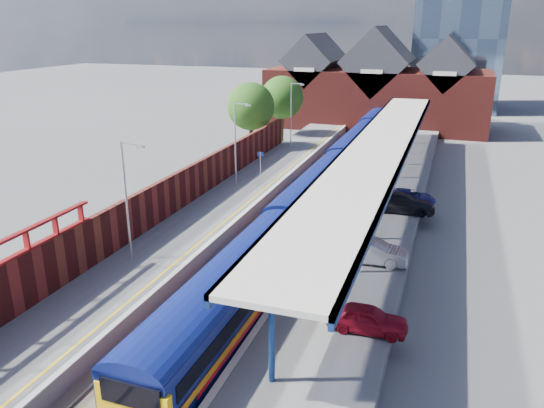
{
  "coord_description": "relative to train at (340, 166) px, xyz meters",
  "views": [
    {
      "loc": [
        10.6,
        -18.29,
        14.16
      ],
      "look_at": [
        -0.35,
        13.59,
        2.6
      ],
      "focal_mm": 35.0,
      "sensor_mm": 36.0,
      "label": 1
    }
  ],
  "objects": [
    {
      "name": "lamp_post_c",
      "position": [
        -7.86,
        -4.67,
        2.87
      ],
      "size": [
        1.48,
        0.18,
        7.0
      ],
      "color": "#A5A8AA",
      "rests_on": "left_platform"
    },
    {
      "name": "parked_car_silver",
      "position": [
        5.42,
        -16.64,
        -0.42
      ],
      "size": [
        4.31,
        1.62,
        1.4
      ],
      "primitive_type": "imported",
      "rotation": [
        0.0,
        0.0,
        1.6
      ],
      "color": "silver",
      "rests_on": "right_platform"
    },
    {
      "name": "lamp_post_b",
      "position": [
        -7.86,
        -20.67,
        2.87
      ],
      "size": [
        1.48,
        0.18,
        7.0
      ],
      "color": "#A5A8AA",
      "rests_on": "left_platform"
    },
    {
      "name": "ballast_bed",
      "position": [
        -1.49,
        -6.67,
        -2.09
      ],
      "size": [
        6.0,
        76.0,
        0.06
      ],
      "primitive_type": "cube",
      "color": "#473D33",
      "rests_on": "ground"
    },
    {
      "name": "brick_wall",
      "position": [
        -9.59,
        -13.13,
        0.33
      ],
      "size": [
        0.35,
        50.0,
        3.86
      ],
      "color": "maroon",
      "rests_on": "left_platform"
    },
    {
      "name": "coping_right",
      "position": [
        1.66,
        -6.67,
        -1.1
      ],
      "size": [
        0.3,
        76.0,
        0.05
      ],
      "primitive_type": "cube",
      "color": "silver",
      "rests_on": "right_platform"
    },
    {
      "name": "right_platform",
      "position": [
        4.51,
        -6.67,
        -1.62
      ],
      "size": [
        6.0,
        76.0,
        1.0
      ],
      "primitive_type": "cube",
      "color": "#565659",
      "rests_on": "ground"
    },
    {
      "name": "lamp_post_d",
      "position": [
        -7.86,
        11.33,
        2.87
      ],
      "size": [
        1.48,
        0.18,
        7.0
      ],
      "color": "#A5A8AA",
      "rests_on": "left_platform"
    },
    {
      "name": "parked_car_red",
      "position": [
        6.41,
        -23.93,
        -0.51
      ],
      "size": [
        3.62,
        1.49,
        1.23
      ],
      "primitive_type": "imported",
      "rotation": [
        0.0,
        0.0,
        1.58
      ],
      "color": "maroon",
      "rests_on": "right_platform"
    },
    {
      "name": "rails",
      "position": [
        -1.49,
        -6.67,
        -2.0
      ],
      "size": [
        4.51,
        76.0,
        0.14
      ],
      "color": "slate",
      "rests_on": "ground"
    },
    {
      "name": "tree_near",
      "position": [
        -11.84,
        9.24,
        3.23
      ],
      "size": [
        5.2,
        5.2,
        8.1
      ],
      "color": "#382314",
      "rests_on": "ground"
    },
    {
      "name": "parked_car_blue",
      "position": [
        6.45,
        -5.32,
        -0.55
      ],
      "size": [
        4.16,
        1.99,
        1.15
      ],
      "primitive_type": "imported",
      "rotation": [
        0.0,
        0.0,
        1.59
      ],
      "color": "navy",
      "rests_on": "right_platform"
    },
    {
      "name": "tree_far",
      "position": [
        -10.84,
        17.24,
        3.23
      ],
      "size": [
        5.2,
        5.2,
        8.1
      ],
      "color": "#382314",
      "rests_on": "ground"
    },
    {
      "name": "canopy",
      "position": [
        3.99,
        -4.72,
        3.13
      ],
      "size": [
        4.5,
        52.0,
        4.48
      ],
      "color": "navy",
      "rests_on": "right_platform"
    },
    {
      "name": "platform_sign",
      "position": [
        -6.49,
        -2.67,
        0.57
      ],
      "size": [
        0.55,
        0.08,
        2.5
      ],
      "color": "#A5A8AA",
      "rests_on": "left_platform"
    },
    {
      "name": "parked_car_dark",
      "position": [
        6.17,
        -7.21,
        -0.43
      ],
      "size": [
        4.8,
        1.97,
        1.39
      ],
      "primitive_type": "imported",
      "rotation": [
        0.0,
        0.0,
        1.57
      ],
      "color": "black",
      "rests_on": "right_platform"
    },
    {
      "name": "station_building",
      "position": [
        -1.49,
        31.33,
        3.33
      ],
      "size": [
        30.0,
        12.12,
        13.78
      ],
      "color": "maroon",
      "rests_on": "ground"
    },
    {
      "name": "left_platform",
      "position": [
        -6.99,
        -6.67,
        -1.62
      ],
      "size": [
        5.0,
        76.0,
        1.0
      ],
      "primitive_type": "cube",
      "color": "#565659",
      "rests_on": "ground"
    },
    {
      "name": "yellow_line",
      "position": [
        -5.24,
        -6.67,
        -1.12
      ],
      "size": [
        0.14,
        76.0,
        0.01
      ],
      "primitive_type": "cube",
      "color": "yellow",
      "rests_on": "left_platform"
    },
    {
      "name": "coping_left",
      "position": [
        -4.64,
        -6.67,
        -1.1
      ],
      "size": [
        0.3,
        76.0,
        0.05
      ],
      "primitive_type": "cube",
      "color": "silver",
      "rests_on": "left_platform"
    },
    {
      "name": "ground",
      "position": [
        -1.49,
        3.33,
        -2.12
      ],
      "size": [
        240.0,
        240.0,
        0.0
      ],
      "primitive_type": "plane",
      "color": "#5B5B5E",
      "rests_on": "ground"
    },
    {
      "name": "train",
      "position": [
        0.0,
        0.0,
        0.0
      ],
      "size": [
        3.02,
        65.93,
        3.45
      ],
      "color": "navy",
      "rests_on": "ground"
    }
  ]
}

